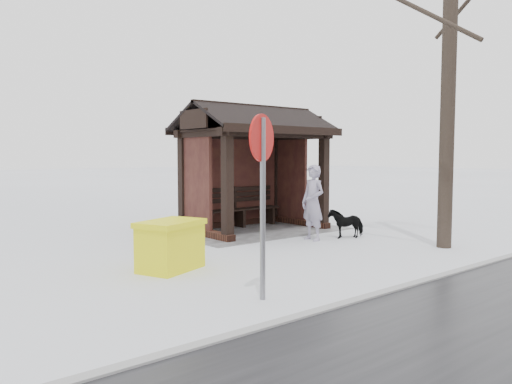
# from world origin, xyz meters

# --- Properties ---
(ground) EXTENTS (120.00, 120.00, 0.00)m
(ground) POSITION_xyz_m (0.00, 0.00, 0.00)
(ground) COLOR silver
(ground) RESTS_ON ground
(kerb) EXTENTS (120.00, 0.15, 0.06)m
(kerb) POSITION_xyz_m (0.00, 5.50, 0.01)
(kerb) COLOR gray
(kerb) RESTS_ON ground
(trampled_patch) EXTENTS (4.20, 3.20, 0.02)m
(trampled_patch) POSITION_xyz_m (0.00, -0.20, 0.01)
(trampled_patch) COLOR gray
(trampled_patch) RESTS_ON ground
(bus_shelter) EXTENTS (3.60, 2.40, 3.09)m
(bus_shelter) POSITION_xyz_m (0.00, -0.16, 2.17)
(bus_shelter) COLOR #361B13
(bus_shelter) RESTS_ON ground
(pedestrian) EXTENTS (0.42, 0.62, 1.66)m
(pedestrian) POSITION_xyz_m (-0.06, 1.92, 0.83)
(pedestrian) COLOR #948CA4
(pedestrian) RESTS_ON ground
(dog) EXTENTS (0.85, 0.61, 0.65)m
(dog) POSITION_xyz_m (-0.91, 2.14, 0.33)
(dog) COLOR black
(dog) RESTS_ON ground
(grit_bin) EXTENTS (1.25, 1.06, 0.81)m
(grit_bin) POSITION_xyz_m (3.77, 2.45, 0.41)
(grit_bin) COLOR yellow
(grit_bin) RESTS_ON ground
(road_sign) EXTENTS (0.58, 0.25, 2.38)m
(road_sign) POSITION_xyz_m (3.69, 4.64, 1.71)
(road_sign) COLOR slate
(road_sign) RESTS_ON ground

